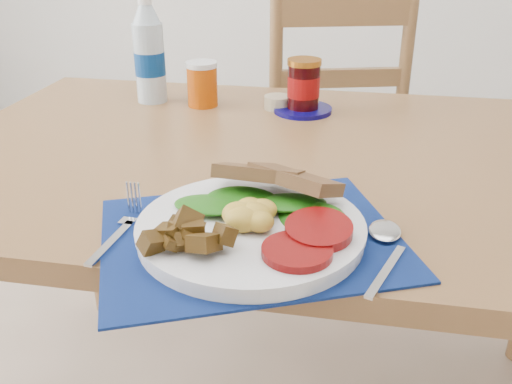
% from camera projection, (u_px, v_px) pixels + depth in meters
% --- Properties ---
extents(table, '(1.40, 0.90, 0.75)m').
position_uv_depth(table, '(287.00, 190.00, 1.14)').
color(table, brown).
rests_on(table, ground).
extents(chair_far, '(0.53, 0.52, 1.17)m').
position_uv_depth(chair_far, '(329.00, 116.00, 1.81)').
color(chair_far, brown).
rests_on(chair_far, ground).
extents(placemat, '(0.50, 0.46, 0.00)m').
position_uv_depth(placemat, '(251.00, 237.00, 0.80)').
color(placemat, '#040E32').
rests_on(placemat, table).
extents(breakfast_plate, '(0.32, 0.32, 0.08)m').
position_uv_depth(breakfast_plate, '(246.00, 224.00, 0.79)').
color(breakfast_plate, silver).
rests_on(breakfast_plate, placemat).
extents(fork, '(0.03, 0.17, 0.00)m').
position_uv_depth(fork, '(122.00, 229.00, 0.82)').
color(fork, '#B2B5BA').
rests_on(fork, placemat).
extents(spoon, '(0.06, 0.19, 0.01)m').
position_uv_depth(spoon, '(385.00, 243.00, 0.78)').
color(spoon, '#B2B5BA').
rests_on(spoon, placemat).
extents(water_bottle, '(0.07, 0.07, 0.25)m').
position_uv_depth(water_bottle, '(149.00, 56.00, 1.36)').
color(water_bottle, '#ADBFCC').
rests_on(water_bottle, table).
extents(juice_glass, '(0.07, 0.07, 0.10)m').
position_uv_depth(juice_glass, '(202.00, 85.00, 1.35)').
color(juice_glass, '#B24304').
rests_on(juice_glass, table).
extents(ramekin, '(0.06, 0.06, 0.03)m').
position_uv_depth(ramekin, '(277.00, 102.00, 1.34)').
color(ramekin, tan).
rests_on(ramekin, table).
extents(jam_on_saucer, '(0.14, 0.14, 0.12)m').
position_uv_depth(jam_on_saucer, '(303.00, 89.00, 1.31)').
color(jam_on_saucer, '#080550').
rests_on(jam_on_saucer, table).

